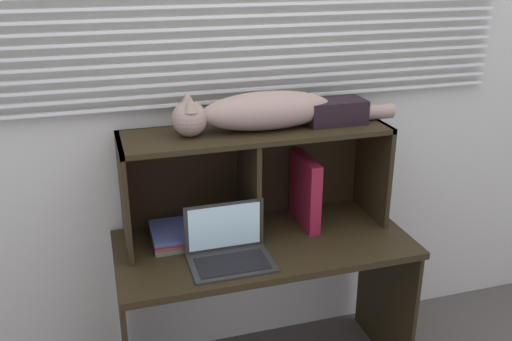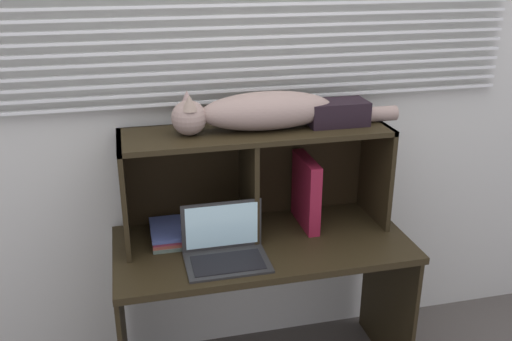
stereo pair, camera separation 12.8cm
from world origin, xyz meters
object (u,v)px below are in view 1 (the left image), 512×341
at_px(cat, 262,112).
at_px(laptop, 229,249).
at_px(book_stack, 174,235).
at_px(binder_upright, 305,191).
at_px(storage_box, 335,111).

distance_m(cat, laptop, 0.58).
height_order(laptop, book_stack, laptop).
height_order(binder_upright, storage_box, storage_box).
height_order(book_stack, storage_box, storage_box).
relative_size(laptop, storage_box, 1.30).
height_order(laptop, binder_upright, binder_upright).
distance_m(binder_upright, book_stack, 0.61).
bearing_deg(binder_upright, laptop, -151.56).
bearing_deg(binder_upright, storage_box, 0.00).
bearing_deg(storage_box, book_stack, -179.83).
xyz_separation_m(binder_upright, storage_box, (0.13, 0.00, 0.36)).
bearing_deg(binder_upright, cat, 180.00).
xyz_separation_m(laptop, storage_box, (0.54, 0.22, 0.47)).
bearing_deg(laptop, cat, 47.14).
bearing_deg(storage_box, binder_upright, 180.00).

